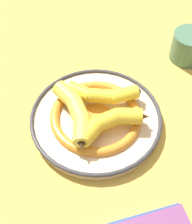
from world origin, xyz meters
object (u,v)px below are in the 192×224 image
object	(u,v)px
banana_b	(110,122)
banana_c	(76,113)
coffee_mug	(189,45)
decorative_bowl	(96,118)
banana_a	(101,94)

from	to	relation	value
banana_b	banana_c	xyz separation A→B (m)	(-0.05, -0.06, 0.00)
coffee_mug	banana_b	bearing A→B (deg)	174.41
decorative_bowl	banana_c	world-z (taller)	banana_c
banana_a	banana_c	bearing A→B (deg)	-129.74
banana_c	coffee_mug	size ratio (longest dim) A/B	1.55
decorative_bowl	coffee_mug	bearing A→B (deg)	109.72
banana_a	banana_b	size ratio (longest dim) A/B	0.96
decorative_bowl	banana_a	xyz separation A→B (m)	(-0.04, 0.03, 0.03)
decorative_bowl	banana_c	distance (m)	0.06
banana_c	coffee_mug	xyz separation A→B (m)	(-0.11, 0.36, -0.01)
banana_b	banana_c	distance (m)	0.08
banana_a	banana_c	size ratio (longest dim) A/B	0.86
decorative_bowl	banana_a	distance (m)	0.06
banana_a	coffee_mug	distance (m)	0.30
banana_c	coffee_mug	world-z (taller)	coffee_mug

